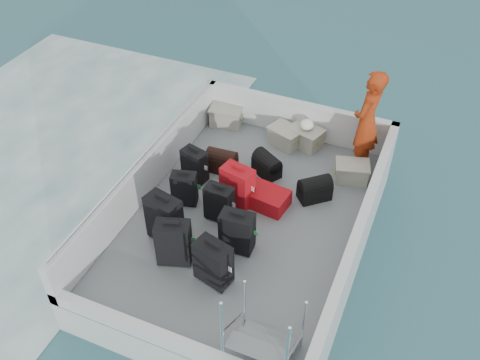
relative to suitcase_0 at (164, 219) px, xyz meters
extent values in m
plane|color=#16444F|center=(0.94, 0.85, -1.02)|extent=(160.00, 160.00, 0.00)
plane|color=white|center=(-3.86, 0.85, -1.02)|extent=(10.00, 10.00, 0.00)
cube|color=silver|center=(0.94, 0.85, -0.72)|extent=(3.60, 5.00, 0.60)
cube|color=slate|center=(0.94, 0.85, -0.41)|extent=(3.30, 4.70, 0.02)
cube|color=silver|center=(-0.79, 0.85, -0.05)|extent=(0.14, 5.00, 0.70)
cube|color=silver|center=(2.67, 0.85, -0.05)|extent=(0.14, 5.00, 0.70)
cube|color=silver|center=(0.94, 3.28, -0.05)|extent=(3.60, 0.14, 0.70)
cube|color=silver|center=(0.94, -1.58, -0.30)|extent=(3.60, 0.14, 0.20)
cylinder|color=silver|center=(-0.79, 0.85, 0.35)|extent=(0.04, 4.80, 0.04)
cube|color=black|center=(0.00, 0.00, 0.00)|extent=(0.57, 0.40, 0.79)
cube|color=black|center=(-0.10, 0.80, -0.10)|extent=(0.44, 0.32, 0.59)
cube|color=black|center=(-0.21, 1.38, -0.10)|extent=(0.46, 0.34, 0.59)
cube|color=black|center=(0.33, -0.33, -0.03)|extent=(0.55, 0.42, 0.73)
cube|color=black|center=(0.55, 0.70, -0.09)|extent=(0.43, 0.27, 0.62)
cube|color=#B50D12|center=(0.66, 1.14, -0.05)|extent=(0.55, 0.40, 0.69)
cube|color=black|center=(0.98, -0.43, -0.05)|extent=(0.56, 0.41, 0.69)
cube|color=black|center=(1.05, 0.23, -0.06)|extent=(0.50, 0.30, 0.67)
cube|color=#B50D12|center=(1.10, 1.27, -0.26)|extent=(0.76, 0.55, 0.28)
cube|color=#A9A693|center=(-0.39, 3.05, -0.23)|extent=(0.62, 0.48, 0.34)
cube|color=#A9A693|center=(0.86, 2.89, -0.23)|extent=(0.64, 0.54, 0.33)
cube|color=#A9A693|center=(1.20, 3.01, -0.23)|extent=(0.65, 0.54, 0.34)
cube|color=#A9A693|center=(2.20, 2.39, -0.24)|extent=(0.60, 0.49, 0.31)
ellipsoid|color=yellow|center=(2.32, 2.53, -0.29)|extent=(0.28, 0.26, 0.22)
ellipsoid|color=white|center=(1.20, 3.01, 0.03)|extent=(0.24, 0.24, 0.18)
imported|color=#E04115|center=(2.24, 2.83, 0.52)|extent=(0.57, 0.75, 1.83)
camera|label=1|loc=(3.16, -4.60, 5.53)|focal=40.00mm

